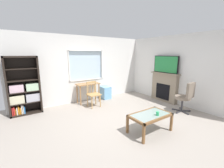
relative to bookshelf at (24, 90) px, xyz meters
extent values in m
cube|color=#9E9389|center=(2.12, -2.08, -0.78)|extent=(6.31, 5.63, 0.02)
cube|color=silver|center=(2.12, 0.24, -0.36)|extent=(5.31, 0.12, 0.84)
cube|color=silver|center=(2.12, 0.24, 1.49)|extent=(5.31, 0.12, 0.54)
cube|color=silver|center=(0.48, 0.24, 0.64)|extent=(2.05, 0.12, 1.16)
cube|color=silver|center=(3.84, 0.24, 0.64)|extent=(1.87, 0.12, 1.16)
cube|color=silver|center=(2.21, 0.25, 0.64)|extent=(1.40, 0.02, 1.16)
cube|color=white|center=(2.21, 0.18, 0.08)|extent=(1.46, 0.06, 0.03)
cube|color=white|center=(2.21, 0.18, 1.21)|extent=(1.46, 0.06, 0.03)
cube|color=white|center=(1.51, 0.18, 0.64)|extent=(0.03, 0.06, 1.16)
cube|color=white|center=(2.91, 0.18, 0.64)|extent=(0.03, 0.06, 1.16)
cube|color=silver|center=(4.83, -2.08, 0.49)|extent=(0.12, 4.83, 2.54)
cube|color=black|center=(-0.42, -0.01, 0.13)|extent=(0.05, 0.38, 1.80)
cube|color=black|center=(0.43, -0.01, 0.13)|extent=(0.05, 0.38, 1.80)
cube|color=black|center=(0.01, -0.01, 1.00)|extent=(0.90, 0.38, 0.05)
cube|color=black|center=(0.01, -0.01, -0.75)|extent=(0.90, 0.38, 0.05)
cube|color=black|center=(0.01, 0.17, 0.13)|extent=(0.90, 0.02, 1.80)
cube|color=black|center=(0.01, -0.01, -0.40)|extent=(0.85, 0.36, 0.02)
cube|color=black|center=(0.01, -0.01, -0.05)|extent=(0.85, 0.36, 0.02)
cube|color=black|center=(0.01, -0.01, 0.30)|extent=(0.85, 0.36, 0.02)
cube|color=black|center=(0.01, -0.01, 0.65)|extent=(0.85, 0.36, 0.02)
cube|color=beige|center=(-0.21, -0.02, -0.26)|extent=(0.38, 0.28, 0.25)
cube|color=#B2B2BC|center=(0.22, -0.02, -0.26)|extent=(0.39, 0.28, 0.25)
cube|color=beige|center=(-0.18, -0.02, 0.08)|extent=(0.36, 0.28, 0.22)
cube|color=#B7D6B2|center=(0.23, -0.02, 0.08)|extent=(0.34, 0.30, 0.23)
cube|color=red|center=(-0.36, -0.03, -0.60)|extent=(0.02, 0.29, 0.25)
cube|color=red|center=(-0.32, -0.03, -0.60)|extent=(0.04, 0.24, 0.26)
cube|color=orange|center=(-0.28, -0.03, -0.63)|extent=(0.02, 0.23, 0.18)
cube|color=white|center=(-0.25, -0.03, -0.61)|extent=(0.03, 0.29, 0.22)
cube|color=orange|center=(-0.20, -0.03, -0.60)|extent=(0.04, 0.22, 0.25)
cube|color=orange|center=(-0.16, -0.03, -0.63)|extent=(0.03, 0.23, 0.20)
cube|color=white|center=(-0.12, -0.03, -0.59)|extent=(0.03, 0.23, 0.28)
cube|color=white|center=(-0.08, -0.03, -0.59)|extent=(0.02, 0.26, 0.26)
cube|color=#286BB2|center=(-0.05, -0.03, -0.62)|extent=(0.03, 0.27, 0.21)
cube|color=#A37547|center=(2.11, -0.11, -0.04)|extent=(0.87, 0.43, 0.03)
cylinder|color=#A37547|center=(1.72, -0.28, -0.41)|extent=(0.04, 0.04, 0.72)
cylinder|color=#A37547|center=(2.50, -0.28, -0.41)|extent=(0.04, 0.04, 0.72)
cylinder|color=#A37547|center=(1.72, 0.05, -0.41)|extent=(0.04, 0.04, 0.72)
cylinder|color=#A37547|center=(2.50, 0.05, -0.41)|extent=(0.04, 0.04, 0.72)
cube|color=tan|center=(2.07, -0.66, -0.32)|extent=(0.44, 0.42, 0.04)
cylinder|color=tan|center=(1.90, -0.83, -0.56)|extent=(0.04, 0.04, 0.43)
cylinder|color=tan|center=(2.24, -0.82, -0.56)|extent=(0.04, 0.04, 0.43)
cylinder|color=tan|center=(1.89, -0.51, -0.56)|extent=(0.04, 0.04, 0.43)
cylinder|color=tan|center=(2.23, -0.50, -0.56)|extent=(0.04, 0.04, 0.43)
cylinder|color=tan|center=(1.89, -0.51, -0.10)|extent=(0.04, 0.04, 0.45)
cylinder|color=tan|center=(2.23, -0.50, -0.10)|extent=(0.04, 0.04, 0.45)
cube|color=tan|center=(2.06, -0.50, 0.10)|extent=(0.36, 0.05, 0.06)
cylinder|color=tan|center=(1.96, -0.51, -0.13)|extent=(0.02, 0.02, 0.35)
cylinder|color=tan|center=(2.06, -0.50, -0.13)|extent=(0.02, 0.02, 0.35)
cylinder|color=tan|center=(2.17, -0.50, -0.13)|extent=(0.02, 0.02, 0.35)
cube|color=#72ADDB|center=(2.93, -0.06, -0.52)|extent=(0.35, 0.40, 0.51)
cube|color=gray|center=(4.68, -1.66, -0.22)|extent=(0.18, 1.09, 1.10)
cube|color=black|center=(4.59, -1.66, -0.37)|extent=(0.03, 0.60, 0.61)
cube|color=gray|center=(4.66, -1.66, 0.35)|extent=(0.26, 1.19, 0.04)
cube|color=black|center=(4.66, -1.66, 0.69)|extent=(0.05, 1.04, 0.65)
cube|color=#237F3D|center=(4.63, -1.66, 0.69)|extent=(0.01, 0.99, 0.60)
cylinder|color=#7A6B5B|center=(4.22, -2.70, -0.29)|extent=(0.48, 0.48, 0.09)
cube|color=#7A6B5B|center=(4.23, -2.92, -0.01)|extent=(0.40, 0.10, 0.48)
cylinder|color=#38383D|center=(4.22, -2.70, -0.53)|extent=(0.06, 0.06, 0.42)
cube|color=#38383D|center=(4.08, -2.71, -0.74)|extent=(0.28, 0.05, 0.03)
cylinder|color=#38383D|center=(3.94, -2.72, -0.75)|extent=(0.05, 0.05, 0.05)
cube|color=#38383D|center=(4.19, -2.84, -0.74)|extent=(0.11, 0.28, 0.03)
cylinder|color=#38383D|center=(4.15, -2.97, -0.75)|extent=(0.05, 0.05, 0.05)
cube|color=#38383D|center=(4.34, -2.78, -0.74)|extent=(0.25, 0.18, 0.03)
cylinder|color=#38383D|center=(4.46, -2.86, -0.75)|extent=(0.05, 0.05, 0.05)
cube|color=#38383D|center=(4.33, -2.62, -0.74)|extent=(0.24, 0.20, 0.03)
cylinder|color=#38383D|center=(4.44, -2.53, -0.75)|extent=(0.05, 0.05, 0.05)
cube|color=#38383D|center=(4.17, -2.57, -0.74)|extent=(0.13, 0.27, 0.03)
cylinder|color=#38383D|center=(4.12, -2.44, -0.75)|extent=(0.05, 0.05, 0.05)
cube|color=#8C9E99|center=(2.38, -2.98, -0.33)|extent=(0.91, 0.47, 0.02)
cube|color=brown|center=(2.38, -3.24, -0.35)|extent=(1.01, 0.05, 0.05)
cube|color=brown|center=(2.38, -2.72, -0.35)|extent=(1.01, 0.05, 0.05)
cube|color=brown|center=(1.90, -2.98, -0.35)|extent=(0.05, 0.57, 0.05)
cube|color=brown|center=(2.86, -2.98, -0.35)|extent=(0.05, 0.57, 0.05)
cube|color=brown|center=(1.90, -3.24, -0.57)|extent=(0.05, 0.05, 0.40)
cube|color=brown|center=(2.86, -3.24, -0.57)|extent=(0.05, 0.05, 0.40)
cube|color=brown|center=(1.90, -2.72, -0.57)|extent=(0.05, 0.05, 0.40)
cube|color=brown|center=(2.86, -2.72, -0.57)|extent=(0.05, 0.05, 0.40)
cylinder|color=#33B770|center=(2.46, -3.12, -0.28)|extent=(0.07, 0.07, 0.09)
camera|label=1|loc=(-0.22, -5.17, 1.09)|focal=23.52mm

